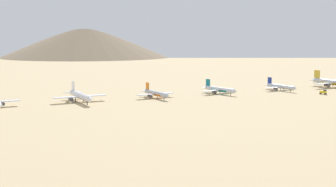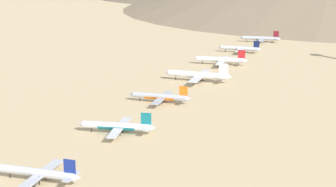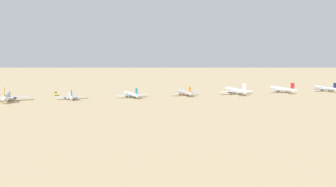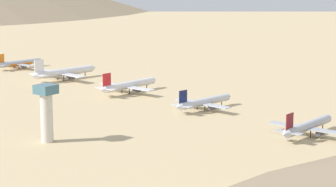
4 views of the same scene
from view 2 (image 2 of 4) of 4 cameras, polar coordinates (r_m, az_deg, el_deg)
ground_plane at (r=302.79m, az=-0.70°, el=-1.09°), size 2839.47×2839.47×0.00m
parked_jet_0 at (r=524.82m, az=10.19°, el=6.01°), size 40.87×33.14×11.80m
parked_jet_1 at (r=464.76m, az=7.96°, el=4.94°), size 39.47×32.20×11.39m
parked_jet_2 at (r=409.99m, az=5.85°, el=3.73°), size 44.22×35.91×12.75m
parked_jet_3 at (r=354.17m, az=3.33°, el=2.05°), size 48.22×39.33×13.91m
parked_jet_4 at (r=302.89m, az=-0.85°, el=-0.36°), size 38.23×31.11×11.02m
parked_jet_5 at (r=252.02m, az=-5.63°, el=-3.62°), size 39.11×31.73×11.29m
parked_jet_6 at (r=205.38m, az=-14.16°, el=-8.51°), size 37.20×30.27×10.72m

